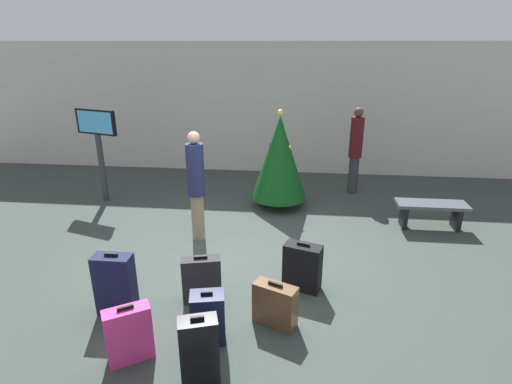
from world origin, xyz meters
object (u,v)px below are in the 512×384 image
(suitcase_6, at_px, (199,353))
(suitcase_2, at_px, (202,279))
(suitcase_5, at_px, (129,334))
(waiting_bench, at_px, (431,210))
(holiday_tree, at_px, (280,158))
(traveller_0, at_px, (356,148))
(suitcase_1, at_px, (115,284))
(flight_info_kiosk, at_px, (98,137))
(suitcase_3, at_px, (208,318))
(suitcase_0, at_px, (302,267))
(traveller_1, at_px, (196,183))
(suitcase_4, at_px, (275,305))

(suitcase_6, bearing_deg, suitcase_2, 102.54)
(suitcase_2, relative_size, suitcase_5, 0.97)
(waiting_bench, bearing_deg, holiday_tree, 165.74)
(waiting_bench, relative_size, suitcase_5, 1.85)
(traveller_0, distance_m, suitcase_6, 6.13)
(suitcase_6, bearing_deg, suitcase_1, 141.80)
(flight_info_kiosk, relative_size, suitcase_5, 2.90)
(suitcase_3, bearing_deg, suitcase_0, 47.61)
(flight_info_kiosk, distance_m, suitcase_5, 5.12)
(traveller_1, height_order, suitcase_3, traveller_1)
(flight_info_kiosk, xyz_separation_m, suitcase_1, (1.89, -3.66, -0.98))
(holiday_tree, bearing_deg, flight_info_kiosk, -179.51)
(traveller_0, bearing_deg, holiday_tree, -148.18)
(suitcase_0, xyz_separation_m, suitcase_6, (-0.99, -1.79, 0.06))
(flight_info_kiosk, bearing_deg, holiday_tree, 0.49)
(waiting_bench, height_order, suitcase_3, suitcase_3)
(suitcase_1, height_order, suitcase_3, suitcase_1)
(traveller_0, height_order, suitcase_2, traveller_0)
(suitcase_2, relative_size, suitcase_4, 1.14)
(suitcase_1, xyz_separation_m, suitcase_3, (1.24, -0.39, -0.09))
(suitcase_0, bearing_deg, traveller_1, 143.17)
(suitcase_2, xyz_separation_m, suitcase_4, (0.98, -0.38, -0.04))
(suitcase_1, distance_m, suitcase_2, 1.06)
(flight_info_kiosk, height_order, suitcase_5, flight_info_kiosk)
(holiday_tree, distance_m, traveller_0, 1.89)
(holiday_tree, bearing_deg, suitcase_0, -80.79)
(suitcase_6, bearing_deg, traveller_0, 69.56)
(flight_info_kiosk, height_order, traveller_1, flight_info_kiosk)
(holiday_tree, bearing_deg, traveller_0, 31.82)
(suitcase_2, distance_m, suitcase_6, 1.43)
(holiday_tree, distance_m, suitcase_3, 4.18)
(waiting_bench, bearing_deg, suitcase_1, -147.25)
(flight_info_kiosk, relative_size, suitcase_4, 3.39)
(traveller_1, height_order, suitcase_2, traveller_1)
(traveller_1, xyz_separation_m, suitcase_5, (-0.05, -2.85, -0.69))
(traveller_1, relative_size, suitcase_1, 2.25)
(holiday_tree, height_order, suitcase_1, holiday_tree)
(holiday_tree, xyz_separation_m, suitcase_1, (-1.83, -3.69, -0.65))
(traveller_1, bearing_deg, suitcase_2, -74.83)
(flight_info_kiosk, bearing_deg, suitcase_5, -61.73)
(suitcase_3, xyz_separation_m, suitcase_6, (0.06, -0.64, 0.08))
(holiday_tree, relative_size, suitcase_2, 3.06)
(suitcase_3, bearing_deg, suitcase_6, -84.52)
(waiting_bench, height_order, suitcase_5, suitcase_5)
(suitcase_2, bearing_deg, flight_info_kiosk, 131.27)
(suitcase_5, bearing_deg, traveller_0, 61.50)
(holiday_tree, xyz_separation_m, suitcase_5, (-1.35, -4.45, -0.73))
(suitcase_4, bearing_deg, suitcase_3, -153.22)
(traveller_0, bearing_deg, suitcase_0, -106.17)
(traveller_1, distance_m, suitcase_5, 2.94)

